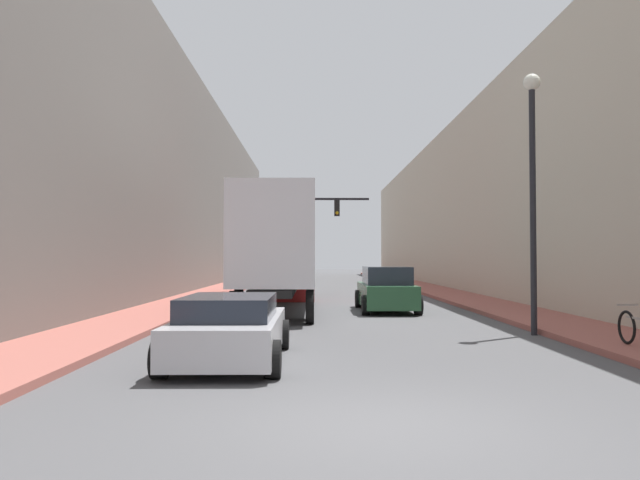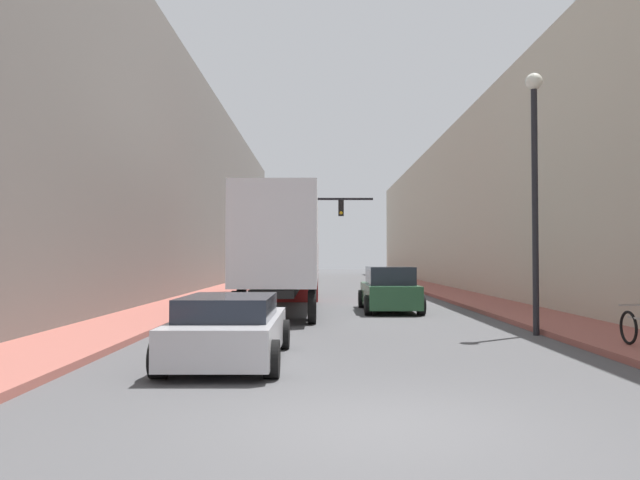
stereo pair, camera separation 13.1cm
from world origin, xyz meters
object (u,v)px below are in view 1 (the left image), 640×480
(semi_truck, at_px, (281,248))
(traffic_signal_gantry, at_px, (278,221))
(sedan_car, at_px, (230,329))
(suv_car, at_px, (386,290))
(street_lamp, at_px, (533,167))
(parked_bicycle, at_px, (640,329))

(semi_truck, relative_size, traffic_signal_gantry, 1.80)
(sedan_car, bearing_deg, suv_car, 69.10)
(semi_truck, distance_m, sedan_car, 12.08)
(traffic_signal_gantry, height_order, street_lamp, street_lamp)
(suv_car, height_order, parked_bicycle, suv_car)
(street_lamp, distance_m, parked_bicycle, 5.19)
(parked_bicycle, bearing_deg, semi_truck, 125.24)
(sedan_car, distance_m, suv_car, 12.10)
(suv_car, relative_size, parked_bicycle, 2.56)
(traffic_signal_gantry, bearing_deg, street_lamp, -67.75)
(semi_truck, xyz_separation_m, suv_car, (3.98, -0.64, -1.58))
(sedan_car, relative_size, traffic_signal_gantry, 0.64)
(semi_truck, distance_m, suv_car, 4.32)
(sedan_car, bearing_deg, traffic_signal_gantry, 90.94)
(semi_truck, height_order, street_lamp, street_lamp)
(sedan_car, height_order, street_lamp, street_lamp)
(suv_car, bearing_deg, sedan_car, -110.90)
(parked_bicycle, bearing_deg, traffic_signal_gantry, 111.39)
(sedan_car, distance_m, parked_bicycle, 8.31)
(suv_car, distance_m, parked_bicycle, 11.32)
(traffic_signal_gantry, distance_m, street_lamp, 20.25)
(suv_car, xyz_separation_m, traffic_signal_gantry, (-4.69, 11.50, 3.27))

